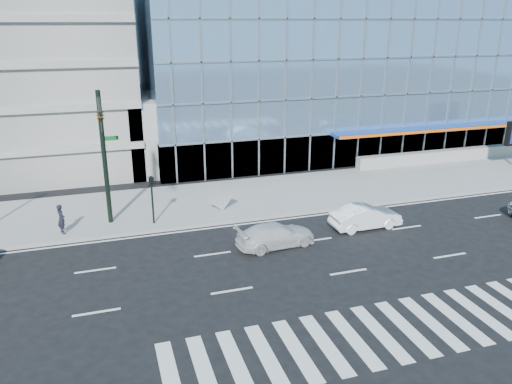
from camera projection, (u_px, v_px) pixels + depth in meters
ground at (315, 240)px, 28.39m from camera, size 160.00×160.00×0.00m
sidewalk at (269, 195)px, 35.57m from camera, size 120.00×8.00×0.15m
theatre_building at (338, 64)px, 53.40m from camera, size 42.00×26.00×15.00m
ramp_block at (163, 132)px, 41.91m from camera, size 6.00×8.00×6.00m
retaining_wall at (505, 150)px, 45.52m from camera, size 30.00×0.80×1.00m
traffic_signal at (102, 130)px, 27.35m from camera, size 1.14×5.74×8.00m
ped_signal_post at (152, 192)px, 29.71m from camera, size 0.30×0.33×3.00m
white_suv at (276, 235)px, 27.46m from camera, size 4.65×2.32×1.30m
white_sedan at (365, 217)px, 29.87m from camera, size 4.34×1.60×1.42m
pedestrian at (61, 219)px, 28.67m from camera, size 0.65×0.76×1.76m
tilted_panel at (221, 198)px, 32.07m from camera, size 1.83×0.14×1.83m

